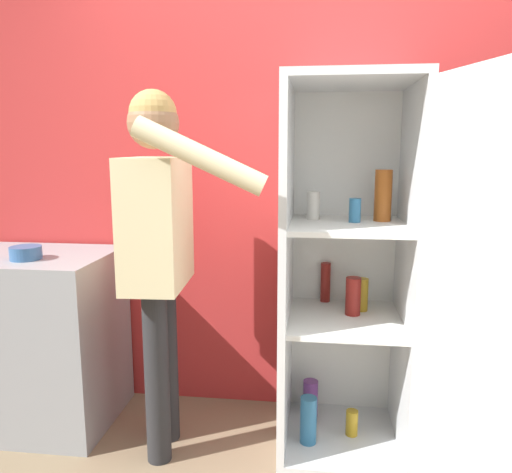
% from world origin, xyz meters
% --- Properties ---
extents(wall_back, '(7.00, 0.06, 2.55)m').
position_xyz_m(wall_back, '(0.00, 0.98, 1.27)').
color(wall_back, '#B72D2D').
rests_on(wall_back, ground_plane).
extents(refrigerator, '(0.83, 1.21, 1.77)m').
position_xyz_m(refrigerator, '(0.28, 0.53, 0.87)').
color(refrigerator, silver).
rests_on(refrigerator, ground_plane).
extents(person, '(0.67, 0.59, 1.71)m').
position_xyz_m(person, '(-0.67, 0.44, 1.09)').
color(person, '#262628').
rests_on(person, ground_plane).
extents(counter, '(0.78, 0.62, 0.92)m').
position_xyz_m(counter, '(-1.41, 0.62, 0.46)').
color(counter, gray).
rests_on(counter, ground_plane).
extents(bowl, '(0.15, 0.15, 0.07)m').
position_xyz_m(bowl, '(-1.38, 0.51, 0.95)').
color(bowl, '#335B8E').
rests_on(bowl, counter).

